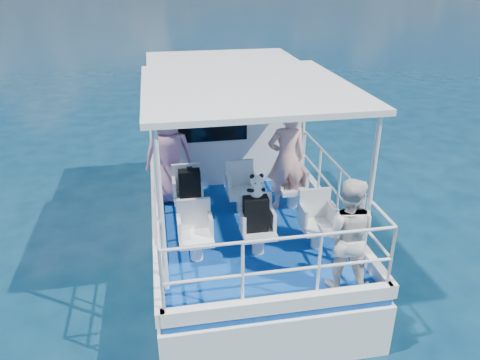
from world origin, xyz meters
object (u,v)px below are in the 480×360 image
object	(u,v)px
passenger_stbd_aft	(346,235)
panda	(257,186)
passenger_port_fwd	(169,155)
backpack_center	(256,214)

from	to	relation	value
passenger_stbd_aft	panda	xyz separation A→B (m)	(-0.93, 0.99, 0.30)
passenger_stbd_aft	panda	distance (m)	1.40
panda	passenger_port_fwd	bearing A→B (deg)	120.59
backpack_center	panda	xyz separation A→B (m)	(0.01, 0.01, 0.43)
backpack_center	passenger_port_fwd	bearing A→B (deg)	120.17
backpack_center	panda	world-z (taller)	panda
panda	backpack_center	bearing A→B (deg)	-126.22
passenger_port_fwd	passenger_stbd_aft	size ratio (longest dim) A/B	1.11
passenger_port_fwd	panda	distance (m)	2.23
passenger_stbd_aft	backpack_center	distance (m)	1.37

